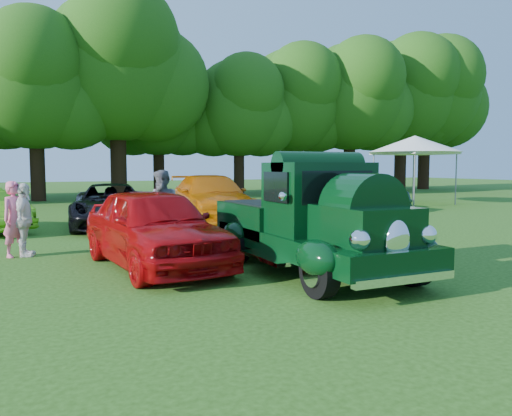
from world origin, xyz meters
name	(u,v)px	position (x,y,z in m)	size (l,w,h in m)	color
ground	(273,270)	(0.00, 0.00, 0.00)	(120.00, 120.00, 0.00)	#234710
hero_pickup	(311,224)	(0.64, -0.33, 0.89)	(2.44, 5.24, 2.05)	black
red_convertible	(154,227)	(-1.96, 1.29, 0.79)	(1.86, 4.63, 1.58)	#990609
back_car_black	(111,206)	(-1.73, 8.17, 0.71)	(2.35, 5.10, 1.42)	black
back_car_orange	(211,198)	(1.84, 8.62, 0.83)	(2.31, 5.69, 1.65)	#BF5E06
back_car_blue	(325,200)	(6.23, 7.89, 0.67)	(1.59, 3.96, 1.35)	navy
back_car_green	(356,193)	(9.27, 10.06, 0.76)	(1.61, 4.62, 1.52)	black
spectator_pink	(15,219)	(-4.45, 3.65, 0.83)	(0.61, 0.40, 1.66)	#F1638C
spectator_grey	(163,207)	(-1.09, 3.98, 0.94)	(0.92, 0.71, 1.89)	slate
spectator_white	(24,220)	(-4.28, 3.60, 0.81)	(0.95, 0.39, 1.62)	silver
canopy_tent	(415,145)	(14.31, 11.93, 3.10)	(5.04, 5.04, 3.57)	white
tree_line	(110,80)	(0.80, 24.20, 7.32)	(63.07, 10.80, 12.51)	black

